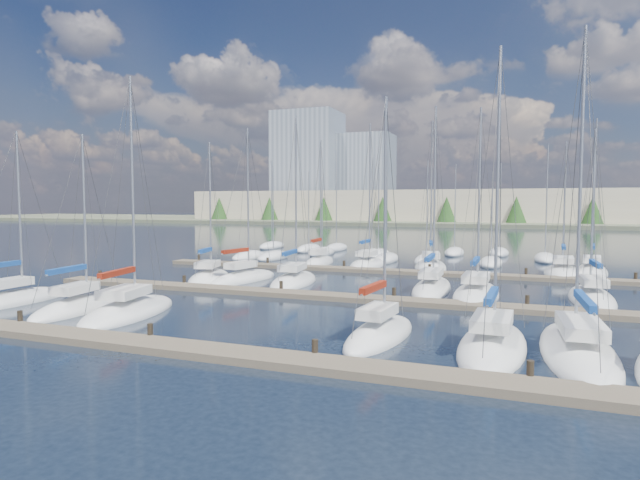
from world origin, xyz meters
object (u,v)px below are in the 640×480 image
(sailboat_o, at_px, (368,264))
(sailboat_p, at_px, (431,267))
(sailboat_d, at_px, (380,334))
(sailboat_l, at_px, (476,294))
(sailboat_j, at_px, (294,281))
(sailboat_a, at_px, (14,300))
(sailboat_f, at_px, (578,352))
(sailboat_r, at_px, (592,272))
(sailboat_m, at_px, (591,298))
(sailboat_b, at_px, (80,307))
(sailboat_q, at_px, (562,272))
(sailboat_e, at_px, (492,346))
(sailboat_i, at_px, (244,279))
(sailboat_c, at_px, (129,311))
(sailboat_h, at_px, (209,278))
(sailboat_k, at_px, (432,288))
(sailboat_n, at_px, (319,262))

(sailboat_o, xyz_separation_m, sailboat_p, (6.17, 0.27, -0.01))
(sailboat_d, distance_m, sailboat_l, 13.48)
(sailboat_j, bearing_deg, sailboat_a, -140.74)
(sailboat_f, xyz_separation_m, sailboat_a, (-31.93, 0.14, 0.00))
(sailboat_r, bearing_deg, sailboat_o, -169.60)
(sailboat_o, bearing_deg, sailboat_m, -35.70)
(sailboat_b, bearing_deg, sailboat_o, 62.79)
(sailboat_q, bearing_deg, sailboat_a, -138.08)
(sailboat_e, bearing_deg, sailboat_i, 146.62)
(sailboat_d, height_order, sailboat_b, sailboat_d)
(sailboat_f, bearing_deg, sailboat_c, 177.26)
(sailboat_m, bearing_deg, sailboat_e, -112.83)
(sailboat_b, distance_m, sailboat_a, 5.52)
(sailboat_r, bearing_deg, sailboat_h, -146.40)
(sailboat_i, height_order, sailboat_e, sailboat_e)
(sailboat_b, bearing_deg, sailboat_k, 30.74)
(sailboat_n, bearing_deg, sailboat_f, -54.97)
(sailboat_k, height_order, sailboat_q, sailboat_k)
(sailboat_n, bearing_deg, sailboat_k, -47.29)
(sailboat_o, relative_size, sailboat_p, 1.00)
(sailboat_o, bearing_deg, sailboat_p, 2.08)
(sailboat_d, relative_size, sailboat_r, 0.82)
(sailboat_e, bearing_deg, sailboat_o, 117.78)
(sailboat_q, bearing_deg, sailboat_b, -132.71)
(sailboat_i, relative_size, sailboat_j, 0.95)
(sailboat_k, height_order, sailboat_i, sailboat_k)
(sailboat_r, relative_size, sailboat_l, 1.08)
(sailboat_o, distance_m, sailboat_q, 17.69)
(sailboat_o, bearing_deg, sailboat_r, 4.12)
(sailboat_m, distance_m, sailboat_a, 36.60)
(sailboat_i, height_order, sailboat_f, sailboat_f)
(sailboat_b, height_order, sailboat_a, sailboat_a)
(sailboat_r, distance_m, sailboat_e, 29.78)
(sailboat_k, height_order, sailboat_e, sailboat_k)
(sailboat_m, distance_m, sailboat_r, 14.81)
(sailboat_p, height_order, sailboat_q, sailboat_p)
(sailboat_j, xyz_separation_m, sailboat_l, (13.79, -1.04, -0.01))
(sailboat_m, distance_m, sailboat_l, 7.10)
(sailboat_k, relative_size, sailboat_f, 0.97)
(sailboat_e, bearing_deg, sailboat_b, -178.85)
(sailboat_a, distance_m, sailboat_q, 42.70)
(sailboat_h, bearing_deg, sailboat_m, -13.03)
(sailboat_c, bearing_deg, sailboat_m, 18.81)
(sailboat_k, relative_size, sailboat_a, 1.21)
(sailboat_k, xyz_separation_m, sailboat_n, (-13.51, 12.81, 0.02))
(sailboat_p, relative_size, sailboat_i, 1.14)
(sailboat_h, relative_size, sailboat_a, 1.04)
(sailboat_o, relative_size, sailboat_c, 1.05)
(sailboat_n, distance_m, sailboat_l, 21.81)
(sailboat_h, xyz_separation_m, sailboat_e, (22.62, -13.40, 0.00))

